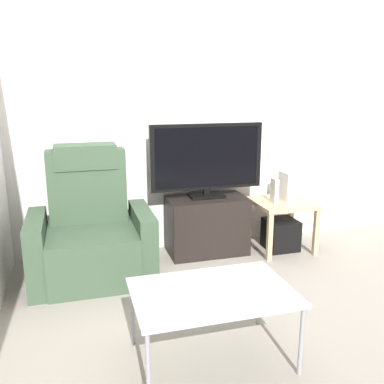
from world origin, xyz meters
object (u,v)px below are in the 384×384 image
coffee_table (212,295)px  subwoofer_box (281,234)px  tv_stand (207,225)px  recliner_armchair (91,233)px  game_console (286,186)px  book_upright (274,191)px  cell_phone (192,298)px  television (207,159)px  side_table (282,209)px

coffee_table → subwoofer_box: bearing=50.4°
tv_stand → recliner_armchair: size_ratio=0.68×
tv_stand → game_console: size_ratio=2.65×
book_upright → cell_phone: 1.94m
television → coffee_table: 1.72m
book_upright → cell_phone: book_upright is taller
book_upright → game_console: (0.14, 0.03, 0.02)m
side_table → cell_phone: 2.01m
recliner_armchair → coffee_table: size_ratio=1.20×
television → cell_phone: television is taller
recliner_armchair → side_table: (1.80, 0.10, 0.03)m
tv_stand → book_upright: bearing=-12.3°
game_console → coffee_table: size_ratio=0.31×
subwoofer_box → game_console: bearing=15.9°
recliner_armchair → subwoofer_box: 1.82m
side_table → coffee_table: bearing=-129.6°
recliner_armchair → game_console: (1.83, 0.11, 0.25)m
tv_stand → book_upright: book_upright is taller
recliner_armchair → cell_phone: 1.48m
television → recliner_armchair: 1.22m
game_console → television: bearing=170.7°
game_console → coffee_table: game_console is taller
television → cell_phone: (-0.61, -1.64, -0.47)m
recliner_armchair → side_table: bearing=-2.8°
recliner_armchair → side_table: size_ratio=2.00×
side_table → recliner_armchair: bearing=-176.8°
cell_phone → coffee_table: bearing=43.3°
side_table → game_console: 0.22m
tv_stand → side_table: bearing=-9.1°
game_console → cell_phone: size_ratio=1.85×
subwoofer_box → television: bearing=169.5°
book_upright → side_table: bearing=11.3°
cell_phone → side_table: bearing=68.1°
side_table → television: bearing=169.5°
recliner_armchair → cell_phone: (0.46, -1.40, 0.07)m
subwoofer_box → book_upright: 0.46m
recliner_armchair → book_upright: 1.72m
recliner_armchair → book_upright: recliner_armchair is taller
tv_stand → side_table: (0.72, -0.12, 0.13)m
television → recliner_armchair: size_ratio=0.98×
television → book_upright: bearing=-13.9°
tv_stand → subwoofer_box: (0.72, -0.12, -0.12)m
book_upright → game_console: size_ratio=0.82×
book_upright → game_console: bearing=12.5°
side_table → coffee_table: (-1.20, -1.45, -0.00)m
tv_stand → cell_phone: tv_stand is taller
book_upright → coffee_table: bearing=-127.5°
book_upright → coffee_table: (-1.10, -1.43, -0.19)m
game_console → tv_stand: bearing=172.1°
cell_phone → television: bearing=89.1°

